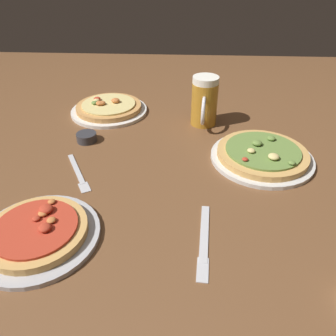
{
  "coord_description": "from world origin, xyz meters",
  "views": [
    {
      "loc": [
        0.04,
        -0.74,
        0.53
      ],
      "look_at": [
        0.0,
        0.0,
        0.02
      ],
      "focal_mm": 34.83,
      "sensor_mm": 36.0,
      "label": 1
    }
  ],
  "objects": [
    {
      "name": "knife_right",
      "position": [
        0.09,
        -0.24,
        0.0
      ],
      "size": [
        0.04,
        0.22,
        0.01
      ],
      "color": "silver",
      "rests_on": "ground_plane"
    },
    {
      "name": "fork_left",
      "position": [
        -0.25,
        -0.01,
        0.0
      ],
      "size": [
        0.11,
        0.18,
        0.01
      ],
      "color": "silver",
      "rests_on": "ground_plane"
    },
    {
      "name": "beer_mug_dark",
      "position": [
        0.11,
        0.31,
        0.08
      ],
      "size": [
        0.09,
        0.15,
        0.17
      ],
      "color": "#B27A23",
      "rests_on": "ground_plane"
    },
    {
      "name": "ramekin_butter",
      "position": [
        -0.27,
        0.17,
        0.01
      ],
      "size": [
        0.06,
        0.06,
        0.03
      ],
      "primitive_type": "cylinder",
      "color": "#333338",
      "rests_on": "ground_plane"
    },
    {
      "name": "pizza_plate_far",
      "position": [
        0.27,
        0.09,
        0.02
      ],
      "size": [
        0.3,
        0.3,
        0.05
      ],
      "color": "silver",
      "rests_on": "ground_plane"
    },
    {
      "name": "pizza_plate_side",
      "position": [
        -0.25,
        0.39,
        0.02
      ],
      "size": [
        0.29,
        0.29,
        0.05
      ],
      "color": "silver",
      "rests_on": "ground_plane"
    },
    {
      "name": "ground_plane",
      "position": [
        0.0,
        0.0,
        -0.01
      ],
      "size": [
        2.4,
        2.4,
        0.03
      ],
      "primitive_type": "cube",
      "color": "brown"
    },
    {
      "name": "pizza_plate_near",
      "position": [
        -0.27,
        -0.26,
        0.02
      ],
      "size": [
        0.27,
        0.27,
        0.05
      ],
      "color": "#B2B2B7",
      "rests_on": "ground_plane"
    }
  ]
}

